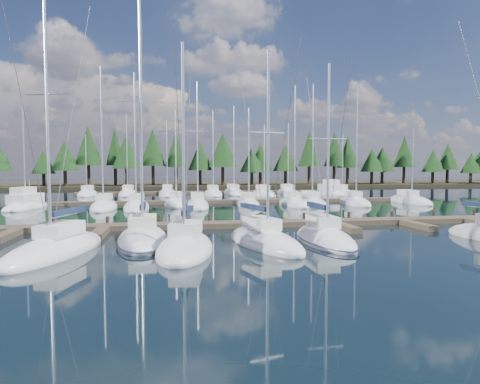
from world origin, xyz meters
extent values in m
plane|color=black|center=(0.00, 30.00, 0.00)|extent=(260.00, 260.00, 0.00)
cube|color=black|center=(0.00, 90.00, 0.30)|extent=(220.00, 30.00, 0.60)
cube|color=#4B402F|center=(0.00, 18.00, 0.20)|extent=(44.00, 2.00, 0.40)
cube|color=#4B402F|center=(-18.00, 15.00, 0.20)|extent=(0.90, 4.00, 0.40)
cube|color=#4B402F|center=(-12.00, 15.00, 0.20)|extent=(0.90, 4.00, 0.40)
cube|color=#4B402F|center=(-6.00, 15.00, 0.20)|extent=(0.90, 4.00, 0.40)
cube|color=#4B402F|center=(0.00, 15.00, 0.20)|extent=(0.90, 4.00, 0.40)
cube|color=#4B402F|center=(6.00, 15.00, 0.20)|extent=(0.90, 4.00, 0.40)
cube|color=#4B402F|center=(12.00, 15.00, 0.20)|extent=(0.90, 4.00, 0.40)
cylinder|color=black|center=(-16.00, 19.00, 0.45)|extent=(0.26, 0.26, 0.90)
cylinder|color=black|center=(-12.00, 19.00, 0.45)|extent=(0.26, 0.26, 0.90)
cylinder|color=black|center=(-8.00, 19.00, 0.45)|extent=(0.26, 0.26, 0.90)
cylinder|color=black|center=(-4.00, 19.00, 0.45)|extent=(0.26, 0.26, 0.90)
cylinder|color=black|center=(0.00, 19.00, 0.45)|extent=(0.26, 0.26, 0.90)
cylinder|color=black|center=(4.00, 19.00, 0.45)|extent=(0.26, 0.26, 0.90)
cylinder|color=black|center=(8.00, 19.00, 0.45)|extent=(0.26, 0.26, 0.90)
cylinder|color=black|center=(12.00, 19.00, 0.45)|extent=(0.26, 0.26, 0.90)
cylinder|color=black|center=(16.00, 19.00, 0.45)|extent=(0.26, 0.26, 0.90)
cylinder|color=black|center=(20.00, 19.00, 0.45)|extent=(0.26, 0.26, 0.90)
cube|color=#4B402F|center=(0.00, 40.00, 0.20)|extent=(50.00, 1.80, 0.40)
cube|color=#4B402F|center=(0.00, 60.00, 0.20)|extent=(46.00, 1.80, 0.40)
ellipsoid|color=silver|center=(-13.30, 8.82, 0.15)|extent=(5.28, 9.45, 1.90)
cube|color=silver|center=(-13.16, 9.26, 1.35)|extent=(2.26, 3.21, 0.70)
cylinder|color=silver|center=(-13.44, 8.39, 7.88)|extent=(0.20, 0.20, 13.77)
cylinder|color=silver|center=(-12.83, 10.30, 2.10)|extent=(1.34, 3.84, 0.12)
cube|color=#141E39|center=(-12.83, 10.30, 2.25)|extent=(1.50, 3.74, 0.30)
cylinder|color=silver|center=(-13.44, 8.39, 8.57)|extent=(2.26, 0.79, 0.07)
cylinder|color=#3F3F44|center=(-14.04, 6.53, 7.73)|extent=(1.24, 3.76, 14.08)
cylinder|color=#3F3F44|center=(-12.70, 10.68, 7.73)|extent=(1.52, 4.62, 14.08)
ellipsoid|color=silver|center=(-8.85, 11.62, 0.15)|extent=(3.28, 8.15, 1.90)
cube|color=silver|center=(-8.86, 12.02, 1.35)|extent=(1.75, 2.63, 0.70)
cylinder|color=silver|center=(-8.84, 11.22, 8.03)|extent=(0.16, 0.16, 14.05)
cylinder|color=silver|center=(-8.89, 12.99, 2.10)|extent=(0.22, 3.55, 0.12)
cube|color=#141E39|center=(-8.89, 12.99, 2.25)|extent=(0.45, 3.40, 0.30)
cylinder|color=silver|center=(-8.84, 11.22, 8.73)|extent=(2.74, 0.15, 0.07)
cylinder|color=#3F3F44|center=(-8.78, 9.48, 7.88)|extent=(0.13, 3.50, 14.36)
cylinder|color=#3F3F44|center=(-8.90, 13.35, 7.88)|extent=(0.16, 4.30, 14.36)
ellipsoid|color=#0E1647|center=(-8.85, 11.62, 0.22)|extent=(3.41, 8.48, 0.18)
ellipsoid|color=silver|center=(-6.35, 8.21, 0.15)|extent=(4.19, 7.99, 1.90)
cube|color=silver|center=(-6.29, 8.59, 1.35)|extent=(2.03, 2.67, 0.70)
cylinder|color=silver|center=(-6.41, 7.84, 6.20)|extent=(0.18, 0.18, 10.41)
cylinder|color=silver|center=(-6.15, 9.49, 2.10)|extent=(0.65, 3.32, 0.12)
cube|color=#141E39|center=(-6.15, 9.49, 2.25)|extent=(0.85, 3.21, 0.30)
cylinder|color=silver|center=(-6.41, 7.84, 6.72)|extent=(2.70, 0.50, 0.07)
cylinder|color=#3F3F44|center=(-6.67, 6.22, 6.05)|extent=(0.55, 3.26, 10.72)
cylinder|color=#3F3F44|center=(-6.09, 9.83, 6.05)|extent=(0.68, 4.01, 10.72)
ellipsoid|color=silver|center=(-1.55, 9.49, 0.15)|extent=(4.64, 8.54, 1.90)
cube|color=silver|center=(-1.66, 9.88, 1.35)|extent=(2.05, 2.89, 0.70)
cylinder|color=silver|center=(-1.44, 9.10, 6.26)|extent=(0.20, 0.20, 10.53)
cylinder|color=silver|center=(-1.92, 10.83, 2.10)|extent=(1.08, 3.49, 0.12)
cube|color=#141E39|center=(-1.92, 10.83, 2.25)|extent=(1.26, 3.39, 0.30)
cylinder|color=silver|center=(-1.44, 9.10, 6.79)|extent=(2.23, 0.68, 0.07)
cylinder|color=#3F3F44|center=(-0.97, 7.41, 6.11)|extent=(0.98, 3.41, 10.84)
cylinder|color=#3F3F44|center=(-2.02, 11.18, 6.11)|extent=(1.20, 4.20, 10.84)
ellipsoid|color=silver|center=(2.37, 9.78, 0.15)|extent=(2.82, 7.57, 1.90)
cube|color=silver|center=(2.36, 10.15, 1.35)|extent=(1.51, 2.44, 0.70)
cylinder|color=silver|center=(2.38, 9.40, 6.00)|extent=(0.16, 0.16, 10.00)
cylinder|color=silver|center=(2.34, 11.05, 2.10)|extent=(0.20, 3.31, 0.12)
cube|color=#141E39|center=(2.34, 11.05, 2.25)|extent=(0.43, 3.16, 0.30)
cylinder|color=silver|center=(2.38, 9.40, 6.50)|extent=(2.37, 0.13, 0.07)
cylinder|color=#3F3F44|center=(2.42, 7.79, 5.85)|extent=(0.11, 3.26, 10.31)
cylinder|color=#3F3F44|center=(2.33, 11.39, 5.85)|extent=(0.13, 4.01, 10.31)
ellipsoid|color=#0E1647|center=(2.37, 9.78, 0.22)|extent=(2.94, 7.87, 0.18)
ellipsoid|color=silver|center=(-23.27, 36.47, 0.15)|extent=(2.60, 8.95, 1.90)
cube|color=silver|center=(-23.27, 36.92, 1.35)|extent=(1.43, 2.86, 0.70)
cylinder|color=silver|center=(-23.27, 36.02, 6.75)|extent=(0.16, 0.16, 11.49)
ellipsoid|color=silver|center=(-14.45, 34.11, 0.15)|extent=(2.77, 8.49, 1.90)
cube|color=silver|center=(-14.45, 34.53, 1.35)|extent=(1.52, 2.72, 0.70)
cylinder|color=silver|center=(-14.45, 33.69, 8.36)|extent=(0.16, 0.16, 14.72)
ellipsoid|color=silver|center=(-10.84, 33.57, 0.15)|extent=(2.76, 8.83, 1.90)
cube|color=silver|center=(-10.84, 34.01, 1.35)|extent=(1.52, 2.83, 0.70)
cylinder|color=silver|center=(-10.84, 33.13, 8.02)|extent=(0.16, 0.16, 14.04)
ellipsoid|color=silver|center=(-6.37, 36.69, 0.15)|extent=(2.82, 7.22, 1.90)
cube|color=silver|center=(-6.37, 37.06, 1.35)|extent=(1.55, 2.31, 0.70)
cylinder|color=silver|center=(-6.37, 36.33, 6.22)|extent=(0.16, 0.16, 10.44)
ellipsoid|color=silver|center=(-3.91, 34.71, 0.15)|extent=(2.52, 9.17, 1.90)
cube|color=silver|center=(-3.91, 35.17, 1.35)|extent=(1.38, 2.93, 0.70)
cylinder|color=silver|center=(-3.91, 34.25, 7.75)|extent=(0.16, 0.16, 13.49)
ellipsoid|color=silver|center=(2.02, 34.04, 0.15)|extent=(2.46, 7.50, 1.90)
cube|color=silver|center=(2.02, 34.42, 1.35)|extent=(1.35, 2.40, 0.70)
cylinder|color=silver|center=(2.02, 33.67, 6.29)|extent=(0.16, 0.16, 10.58)
ellipsoid|color=silver|center=(7.83, 35.00, 0.15)|extent=(2.69, 9.09, 1.90)
cube|color=silver|center=(7.83, 35.45, 1.35)|extent=(1.48, 2.91, 0.70)
cylinder|color=silver|center=(7.83, 34.54, 7.73)|extent=(0.16, 0.16, 13.47)
ellipsoid|color=silver|center=(10.22, 35.31, 0.15)|extent=(2.81, 8.04, 1.90)
cube|color=silver|center=(10.22, 35.71, 1.35)|extent=(1.55, 2.57, 0.70)
cylinder|color=silver|center=(10.22, 34.91, 7.90)|extent=(0.16, 0.16, 13.80)
ellipsoid|color=silver|center=(15.65, 34.64, 0.15)|extent=(2.43, 7.62, 1.90)
cube|color=silver|center=(15.65, 35.02, 1.35)|extent=(1.34, 2.44, 0.70)
cylinder|color=silver|center=(15.65, 34.26, 7.68)|extent=(0.16, 0.16, 13.36)
ellipsoid|color=silver|center=(23.90, 35.95, 0.15)|extent=(2.60, 9.54, 1.90)
cube|color=silver|center=(23.90, 36.43, 1.35)|extent=(1.43, 3.05, 0.70)
cylinder|color=silver|center=(23.90, 35.47, 5.38)|extent=(0.16, 0.16, 8.76)
ellipsoid|color=silver|center=(-20.34, 56.87, 0.15)|extent=(2.89, 7.80, 1.90)
cube|color=silver|center=(-20.34, 57.26, 1.35)|extent=(1.59, 2.50, 0.70)
cylinder|color=silver|center=(-20.34, 56.48, 5.49)|extent=(0.16, 0.16, 8.97)
ellipsoid|color=silver|center=(-13.91, 56.71, 0.15)|extent=(2.92, 9.25, 1.90)
cube|color=silver|center=(-13.91, 57.18, 1.35)|extent=(1.61, 2.96, 0.70)
cylinder|color=silver|center=(-13.91, 56.25, 7.10)|extent=(0.16, 0.16, 12.21)
ellipsoid|color=silver|center=(-7.49, 56.67, 0.15)|extent=(2.89, 11.51, 1.90)
cube|color=silver|center=(-7.49, 57.25, 1.35)|extent=(1.59, 3.68, 0.70)
cylinder|color=silver|center=(-7.49, 56.10, 6.66)|extent=(0.16, 0.16, 11.32)
ellipsoid|color=silver|center=(-0.08, 54.47, 0.15)|extent=(2.88, 8.86, 1.90)
cube|color=silver|center=(-0.08, 54.91, 1.35)|extent=(1.58, 2.83, 0.70)
cylinder|color=silver|center=(-0.08, 54.02, 7.36)|extent=(0.16, 0.16, 12.71)
ellipsoid|color=silver|center=(3.70, 56.92, 0.15)|extent=(2.90, 12.03, 1.90)
cube|color=silver|center=(3.70, 57.52, 1.35)|extent=(1.59, 3.85, 0.70)
cylinder|color=silver|center=(3.70, 56.32, 7.97)|extent=(0.16, 0.16, 13.95)
ellipsoid|color=silver|center=(8.18, 53.37, 0.15)|extent=(2.99, 11.54, 1.90)
cube|color=silver|center=(8.18, 53.95, 1.35)|extent=(1.64, 3.69, 0.70)
cylinder|color=silver|center=(8.18, 52.79, 6.26)|extent=(0.16, 0.16, 10.52)
ellipsoid|color=silver|center=(13.02, 56.05, 0.15)|extent=(2.99, 7.57, 1.90)
cube|color=silver|center=(13.02, 56.43, 1.35)|extent=(1.64, 2.42, 0.70)
cylinder|color=silver|center=(13.02, 55.68, 6.57)|extent=(0.16, 0.16, 11.15)
ellipsoid|color=silver|center=(21.81, 53.59, 0.15)|extent=(2.75, 8.90, 1.90)
cube|color=silver|center=(21.81, 54.03, 1.35)|extent=(1.51, 2.85, 0.70)
cylinder|color=silver|center=(21.81, 53.14, 5.57)|extent=(0.16, 0.16, 9.14)
ellipsoid|color=silver|center=(-23.22, 35.99, 0.10)|extent=(4.49, 8.53, 1.63)
cube|color=silver|center=(-23.22, 35.99, 1.17)|extent=(3.00, 4.82, 1.08)
cube|color=silver|center=(-23.31, 35.60, 2.08)|extent=(2.10, 3.11, 0.81)
cylinder|color=silver|center=(-23.03, 36.79, 2.62)|extent=(0.10, 0.10, 1.45)
ellipsoid|color=silver|center=(19.55, 53.03, 0.10)|extent=(4.08, 8.85, 1.70)
cube|color=silver|center=(19.55, 53.03, 1.23)|extent=(2.80, 4.95, 1.14)
cube|color=silver|center=(19.62, 52.61, 2.18)|extent=(1.99, 3.18, 0.85)
cylinder|color=silver|center=(19.43, 53.88, 2.75)|extent=(0.09, 0.09, 1.51)
cylinder|color=black|center=(-34.18, 83.40, 1.90)|extent=(0.70, 0.70, 2.59)
cone|color=black|center=(-34.18, 83.40, 5.71)|extent=(4.95, 4.95, 5.04)
ellipsoid|color=black|center=(-33.68, 83.40, 4.56)|extent=(2.97, 2.97, 2.97)
cylinder|color=black|center=(-29.01, 80.20, 2.24)|extent=(0.70, 0.70, 3.27)
cone|color=black|center=(-29.01, 80.20, 7.05)|extent=(5.70, 5.70, 6.36)
ellipsoid|color=black|center=(-28.51, 80.20, 5.60)|extent=(3.42, 3.42, 3.42)
cylinder|color=black|center=(-24.75, 83.34, 2.83)|extent=(0.70, 0.70, 4.45)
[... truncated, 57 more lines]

